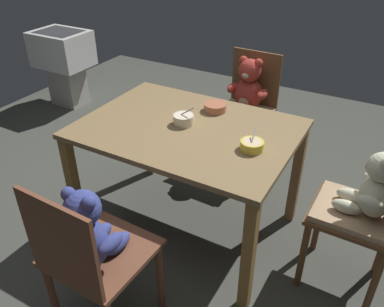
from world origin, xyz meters
TOP-DOWN VIEW (x-y plane):
  - ground_plane at (0.00, 0.00)m, footprint 5.20×5.20m
  - dining_table at (0.00, 0.00)m, footprint 1.19×0.87m
  - teddy_chair_near_front at (0.00, -0.84)m, footprint 0.43×0.43m
  - teddy_chair_far_center at (0.03, 0.83)m, footprint 0.42×0.40m
  - teddy_chair_near_right at (0.99, 0.03)m, footprint 0.42×0.38m
  - porridge_bowl_terracotta_far_center at (0.04, 0.26)m, footprint 0.14×0.14m
  - porridge_bowl_yellow_near_right at (0.41, -0.06)m, footprint 0.12×0.13m
  - porridge_bowl_cream_center at (-0.04, 0.02)m, footprint 0.12×0.12m
  - sink_basin at (-2.05, 1.05)m, footprint 0.53×0.41m

SIDE VIEW (x-z plane):
  - ground_plane at x=0.00m, z-range -0.04..0.00m
  - sink_basin at x=-2.05m, z-range 0.12..0.87m
  - teddy_chair_near_right at x=0.99m, z-range 0.13..0.98m
  - teddy_chair_near_front at x=0.00m, z-range 0.12..1.01m
  - teddy_chair_far_center at x=0.03m, z-range 0.13..1.03m
  - dining_table at x=0.00m, z-range 0.27..1.00m
  - porridge_bowl_terracotta_far_center at x=0.04m, z-range 0.73..0.78m
  - porridge_bowl_yellow_near_right at x=0.41m, z-range 0.70..0.81m
  - porridge_bowl_cream_center at x=-0.04m, z-range 0.70..0.82m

